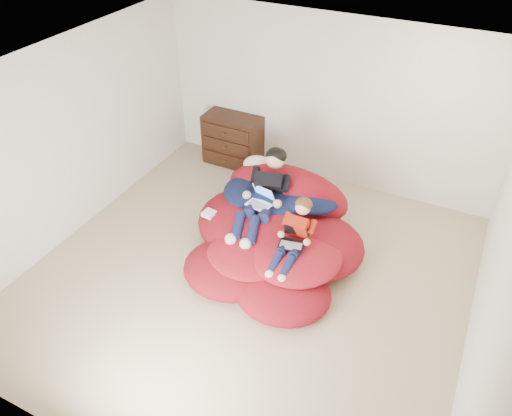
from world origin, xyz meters
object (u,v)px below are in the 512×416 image
(laptop_white, at_px, (261,199))
(younger_boy, at_px, (295,233))
(laptop_black, at_px, (294,239))
(dresser, at_px, (233,140))
(older_boy, at_px, (265,190))
(beanbag_pile, at_px, (275,232))

(laptop_white, bearing_deg, younger_boy, -31.88)
(younger_boy, distance_m, laptop_black, 0.07)
(dresser, bearing_deg, laptop_white, -51.05)
(younger_boy, bearing_deg, dresser, 134.16)
(laptop_black, bearing_deg, younger_boy, 90.00)
(dresser, distance_m, laptop_white, 1.99)
(laptop_white, height_order, laptop_black, laptop_white)
(older_boy, distance_m, younger_boy, 0.81)
(beanbag_pile, xyz_separation_m, younger_boy, (0.38, -0.30, 0.35))
(beanbag_pile, distance_m, laptop_white, 0.46)
(older_boy, relative_size, laptop_white, 3.63)
(dresser, height_order, laptop_white, dresser)
(beanbag_pile, height_order, younger_boy, younger_boy)
(beanbag_pile, height_order, laptop_black, beanbag_pile)
(beanbag_pile, xyz_separation_m, laptop_white, (-0.25, 0.10, 0.37))
(laptop_white, bearing_deg, dresser, 128.95)
(beanbag_pile, relative_size, older_boy, 1.85)
(dresser, distance_m, older_boy, 1.92)
(dresser, bearing_deg, younger_boy, -45.84)
(younger_boy, xyz_separation_m, laptop_black, (0.00, -0.04, -0.06))
(beanbag_pile, bearing_deg, laptop_white, 158.39)
(dresser, xyz_separation_m, laptop_white, (1.24, -1.54, 0.23))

